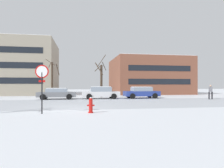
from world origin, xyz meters
The scene contains 12 objects.
ground_plane centered at (0.00, 0.00, 0.00)m, with size 120.00×120.00×0.00m, color white.
road_surface centered at (0.00, 3.86, 0.00)m, with size 80.00×9.73×0.00m.
stop_sign centered at (-1.42, -2.43, 1.96)m, with size 0.76×0.11×2.79m.
fire_hydrant centered at (1.34, -2.48, 0.47)m, with size 0.44×0.30×0.93m.
parked_car_gray centered at (-1.84, 9.47, 0.67)m, with size 4.35×2.11×1.29m.
parked_car_white centered at (3.22, 9.48, 0.74)m, with size 4.42×2.14×1.46m.
parked_car_blue centered at (8.28, 9.51, 0.73)m, with size 4.30×2.12×1.42m.
pedestrian_crossing centered at (15.51, 6.44, 0.96)m, with size 0.57×0.46×1.64m.
tree_far_right centered at (-2.92, 13.91, 2.55)m, with size 1.74×1.63×5.12m.
tree_far_mid centered at (3.61, 12.49, 2.42)m, with size 1.59×1.81×5.82m.
building_far_left centered at (-9.45, 22.58, 4.58)m, with size 12.03×11.58×9.16m.
building_far_right centered at (13.59, 22.21, 3.31)m, with size 13.21×11.92×6.62m.
Camera 1 is at (0.66, -14.29, 1.64)m, focal length 32.13 mm.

